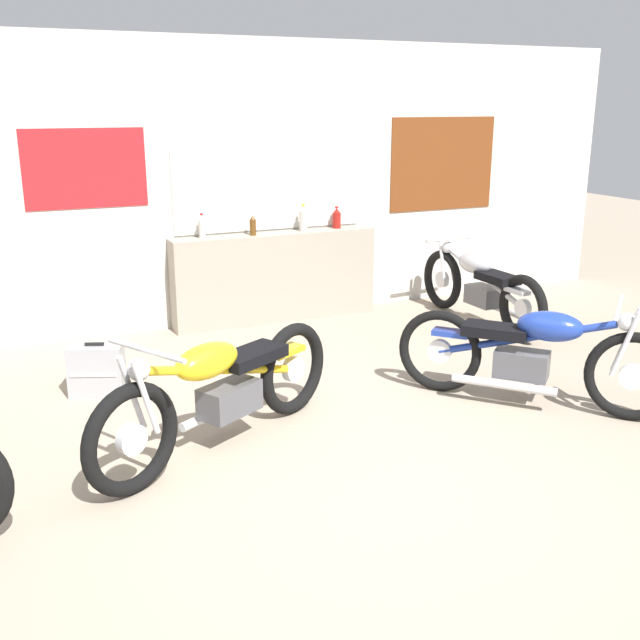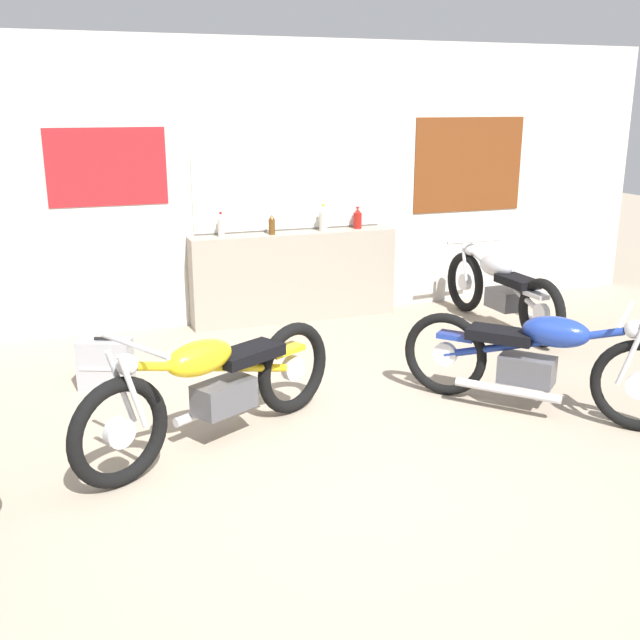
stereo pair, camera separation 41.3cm
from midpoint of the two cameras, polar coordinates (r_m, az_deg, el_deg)
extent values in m
plane|color=gray|center=(4.50, 5.08, -12.95)|extent=(24.00, 24.00, 0.00)
cube|color=beige|center=(7.53, -6.68, 10.13)|extent=(10.00, 0.06, 2.80)
cube|color=silver|center=(7.72, -0.81, 9.96)|extent=(1.93, 0.01, 0.76)
cube|color=beige|center=(7.71, -0.80, 9.96)|extent=(1.99, 0.01, 0.82)
cube|color=brown|center=(8.59, 12.65, 11.46)|extent=(1.32, 0.01, 1.02)
cube|color=#B21E23|center=(7.32, -14.36, 11.21)|extent=(1.10, 0.01, 0.72)
cube|color=gray|center=(7.73, -0.44, 3.31)|extent=(2.14, 0.28, 0.91)
cylinder|color=#B7B2A8|center=(7.44, -5.97, 6.99)|extent=(0.07, 0.07, 0.18)
cone|color=#B7B2A8|center=(7.42, -5.99, 7.84)|extent=(0.06, 0.06, 0.05)
cylinder|color=red|center=(7.42, -6.00, 8.10)|extent=(0.03, 0.03, 0.02)
cylinder|color=#5B3814|center=(7.53, -2.12, 7.10)|extent=(0.06, 0.06, 0.16)
cone|color=#5B3814|center=(7.52, -2.12, 7.86)|extent=(0.05, 0.05, 0.04)
cylinder|color=silver|center=(7.51, -2.13, 8.09)|extent=(0.03, 0.03, 0.02)
cylinder|color=#B7B2A8|center=(7.74, 1.79, 7.51)|extent=(0.09, 0.09, 0.20)
cone|color=#B7B2A8|center=(7.72, 1.80, 8.45)|extent=(0.07, 0.07, 0.06)
cylinder|color=gold|center=(7.72, 1.80, 8.74)|extent=(0.03, 0.03, 0.02)
cylinder|color=maroon|center=(7.92, 4.38, 7.55)|extent=(0.09, 0.09, 0.16)
cone|color=maroon|center=(7.91, 4.40, 8.30)|extent=(0.08, 0.08, 0.05)
cylinder|color=red|center=(7.90, 4.40, 8.53)|extent=(0.04, 0.04, 0.02)
torus|color=black|center=(4.51, -12.51, -8.42)|extent=(0.64, 0.41, 0.68)
cylinder|color=silver|center=(4.51, -12.51, -8.42)|extent=(0.19, 0.15, 0.19)
torus|color=black|center=(5.43, 0.11, -3.71)|extent=(0.64, 0.41, 0.68)
cylinder|color=silver|center=(5.43, 0.11, -3.71)|extent=(0.19, 0.15, 0.19)
cube|color=#4C4C51|center=(4.99, -4.96, -5.83)|extent=(0.47, 0.39, 0.20)
cylinder|color=yellow|center=(4.92, -5.02, -3.63)|extent=(1.20, 0.70, 0.43)
ellipsoid|color=yellow|center=(4.76, -6.73, -2.91)|extent=(0.55, 0.45, 0.22)
cube|color=black|center=(5.05, -3.21, -2.63)|extent=(0.55, 0.45, 0.08)
cube|color=yellow|center=(5.31, -0.52, -2.32)|extent=(0.33, 0.26, 0.04)
cylinder|color=silver|center=(4.41, -11.47, -5.43)|extent=(0.17, 0.12, 0.49)
cylinder|color=silver|center=(4.50, -12.40, -5.03)|extent=(0.17, 0.12, 0.49)
cylinder|color=silver|center=(4.41, -11.37, -1.97)|extent=(0.34, 0.58, 0.03)
sphere|color=silver|center=(4.41, -11.91, -3.38)|extent=(0.13, 0.13, 0.13)
cylinder|color=silver|center=(5.20, -5.17, -6.50)|extent=(0.74, 0.45, 0.06)
torus|color=black|center=(8.28, 12.40, 2.83)|extent=(0.11, 0.65, 0.64)
cylinder|color=silver|center=(8.28, 12.40, 2.83)|extent=(0.07, 0.18, 0.18)
torus|color=black|center=(7.26, 18.10, 0.51)|extent=(0.11, 0.65, 0.64)
cylinder|color=silver|center=(7.26, 18.10, 0.51)|extent=(0.07, 0.18, 0.18)
cube|color=#4C4C51|center=(7.71, 15.34, 1.52)|extent=(0.23, 0.38, 0.19)
cylinder|color=#B2B2B7|center=(7.66, 15.44, 2.90)|extent=(0.09, 1.20, 0.40)
ellipsoid|color=#B2B2B7|center=(7.77, 14.76, 4.02)|extent=(0.25, 0.46, 0.22)
cube|color=black|center=(7.50, 16.35, 2.84)|extent=(0.25, 0.46, 0.08)
cube|color=#B2B2B7|center=(7.28, 17.81, 1.82)|extent=(0.15, 0.27, 0.04)
cylinder|color=silver|center=(8.14, 12.40, 4.31)|extent=(0.04, 0.16, 0.46)
cylinder|color=silver|center=(8.21, 13.10, 4.36)|extent=(0.04, 0.16, 0.46)
cylinder|color=silver|center=(8.08, 13.11, 5.87)|extent=(0.64, 0.05, 0.03)
sphere|color=silver|center=(8.14, 12.83, 5.25)|extent=(0.13, 0.13, 0.13)
cylinder|color=silver|center=(7.75, 16.50, 0.52)|extent=(0.09, 0.73, 0.06)
torus|color=black|center=(5.66, 25.14, -4.60)|extent=(0.49, 0.54, 0.66)
cylinder|color=silver|center=(5.66, 25.14, -4.60)|extent=(0.16, 0.17, 0.19)
torus|color=black|center=(5.87, 11.50, -2.60)|extent=(0.49, 0.54, 0.66)
cylinder|color=silver|center=(5.87, 11.50, -2.60)|extent=(0.16, 0.17, 0.19)
cube|color=#4C4C51|center=(5.74, 17.49, -3.66)|extent=(0.42, 0.44, 0.20)
cylinder|color=navy|center=(5.67, 17.67, -1.74)|extent=(0.89, 0.98, 0.42)
ellipsoid|color=navy|center=(5.61, 19.57, -0.89)|extent=(0.50, 0.51, 0.22)
cube|color=black|center=(5.70, 15.64, -1.12)|extent=(0.50, 0.51, 0.08)
cube|color=navy|center=(5.80, 12.38, -1.23)|extent=(0.29, 0.30, 0.04)
cylinder|color=silver|center=(5.64, 24.79, -1.95)|extent=(0.14, 0.15, 0.49)
cylinder|color=silver|center=(5.52, 24.69, -2.30)|extent=(0.14, 0.15, 0.49)
cylinder|color=silver|center=(5.52, 24.32, 0.42)|extent=(0.50, 0.45, 0.03)
sphere|color=silver|center=(5.54, 24.82, -0.66)|extent=(0.13, 0.13, 0.13)
cylinder|color=silver|center=(5.67, 16.13, -5.20)|extent=(0.56, 0.61, 0.06)
cube|color=#9E9EA3|center=(6.09, -14.17, -3.33)|extent=(0.46, 0.34, 0.40)
cube|color=silver|center=(6.00, -14.44, -3.67)|extent=(0.33, 0.14, 0.02)
cube|color=black|center=(6.02, -14.31, -1.39)|extent=(0.14, 0.08, 0.02)
camera|label=1|loc=(0.21, -87.78, 0.65)|focal=42.00mm
camera|label=2|loc=(0.21, 92.22, -0.65)|focal=42.00mm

